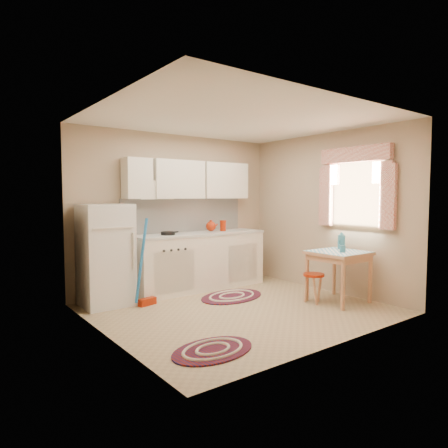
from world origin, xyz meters
The scene contains 14 objects.
room_shell centered at (0.16, 0.24, 1.60)m, with size 3.64×3.60×2.52m.
fridge centered at (-1.35, 1.25, 0.70)m, with size 0.65×0.60×1.40m, color white.
broom centered at (-0.90, 0.90, 0.60)m, with size 0.28×0.12×1.20m, color #1D6BB6, non-canonical shape.
base_cabinets centered at (0.23, 1.30, 0.44)m, with size 2.25×0.60×0.88m, color white.
countertop centered at (0.23, 1.30, 0.90)m, with size 2.27×0.62×0.04m, color beige.
frying_pan centered at (-0.37, 1.25, 0.94)m, with size 0.21×0.21×0.05m, color black.
red_kettle centered at (0.46, 1.30, 1.01)m, with size 0.18×0.16×0.18m, color #9C1F05, non-canonical shape.
red_canister centered at (0.71, 1.30, 1.00)m, with size 0.10×0.10×0.16m, color #9C1F05.
table centered at (1.37, -0.57, 0.36)m, with size 0.72×0.72×0.72m, color tan.
stool centered at (1.03, -0.40, 0.21)m, with size 0.30×0.30×0.42m, color #9C1F05.
coffee_pot centered at (1.59, -0.45, 0.85)m, with size 0.13×0.12×0.27m, color #2A6D83, non-canonical shape.
mug centered at (1.32, -0.67, 0.77)m, with size 0.08×0.08×0.10m, color #2A6D83.
rug_center centered at (0.32, 0.56, 0.01)m, with size 1.08×0.72×0.02m, color #66130B, non-canonical shape.
rug_left centered at (-1.12, -0.98, 0.01)m, with size 0.90×0.60×0.02m, color #66130B, non-canonical shape.
Camera 1 is at (-3.32, -4.07, 1.51)m, focal length 32.00 mm.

